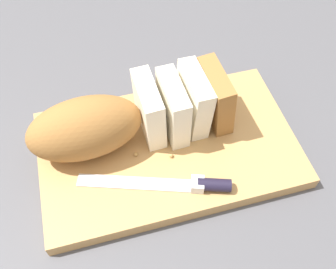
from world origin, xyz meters
name	(u,v)px	position (x,y,z in m)	size (l,w,h in m)	color
ground_plane	(168,153)	(0.00, 0.00, 0.00)	(3.00, 3.00, 0.00)	#4C4C51
cutting_board	(168,149)	(0.00, 0.00, 0.01)	(0.43, 0.26, 0.03)	tan
bread_loaf	(125,118)	(-0.06, 0.03, 0.08)	(0.34, 0.13, 0.10)	#996633
bread_knife	(188,184)	(0.01, -0.08, 0.03)	(0.24, 0.09, 0.02)	silver
crumb_near_knife	(136,154)	(-0.06, -0.01, 0.03)	(0.01, 0.01, 0.01)	tan
crumb_near_loaf	(169,156)	(0.00, -0.02, 0.03)	(0.01, 0.01, 0.01)	tan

